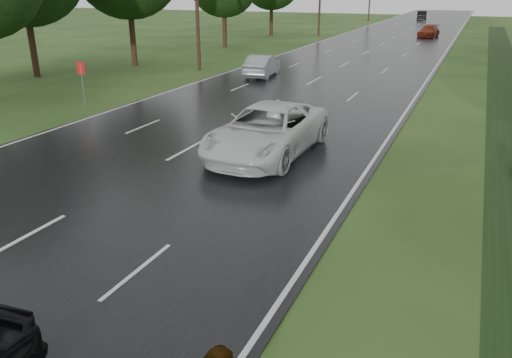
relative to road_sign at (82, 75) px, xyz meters
name	(u,v)px	position (x,y,z in m)	size (l,w,h in m)	color
ground	(20,241)	(8.50, -12.00, -1.64)	(220.00, 220.00, 0.00)	#224017
road	(377,47)	(8.50, 33.00, -1.62)	(14.00, 180.00, 0.04)	black
edge_stripe_east	(447,50)	(15.25, 33.00, -1.60)	(0.12, 180.00, 0.01)	silver
edge_stripe_west	(313,44)	(1.75, 33.00, -1.60)	(0.12, 180.00, 0.01)	silver
center_line	(377,47)	(8.50, 33.00, -1.60)	(0.12, 180.00, 0.01)	silver
drainage_ditch	(511,116)	(20.00, 6.71, -1.61)	(2.20, 120.00, 0.56)	black
road_sign	(82,75)	(0.00, 0.00, 0.00)	(0.50, 0.06, 2.30)	slate
white_pickup	(267,131)	(11.50, -3.37, -0.71)	(2.96, 6.43, 1.79)	silver
silver_sedan	(262,66)	(4.71, 12.15, -0.88)	(1.54, 4.41, 1.45)	gray
far_car_red	(429,31)	(12.15, 46.51, -0.93)	(1.89, 4.66, 1.35)	maroon
far_car_dark	(422,15)	(7.50, 80.42, -0.83)	(1.63, 4.67, 1.54)	black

